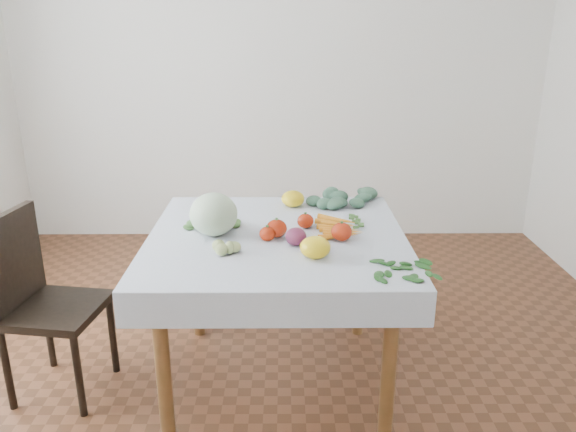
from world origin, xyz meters
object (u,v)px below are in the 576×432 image
(table, at_px, (277,256))
(chair, at_px, (37,293))
(cabbage, at_px, (214,214))
(heirloom_back, at_px, (293,199))
(carrot_bunch, at_px, (339,227))

(table, height_order, chair, chair)
(chair, height_order, cabbage, cabbage)
(table, xyz_separation_m, heirloom_back, (0.08, 0.40, 0.14))
(heirloom_back, bearing_deg, chair, -158.86)
(table, distance_m, chair, 1.09)
(heirloom_back, bearing_deg, table, -100.90)
(carrot_bunch, bearing_deg, chair, -175.78)
(heirloom_back, distance_m, carrot_bunch, 0.40)
(carrot_bunch, bearing_deg, heirloom_back, 120.27)
(cabbage, bearing_deg, table, -0.31)
(cabbage, bearing_deg, carrot_bunch, 5.43)
(chair, bearing_deg, carrot_bunch, 4.22)
(carrot_bunch, bearing_deg, cabbage, -174.57)
(table, relative_size, cabbage, 4.78)
(chair, xyz_separation_m, carrot_bunch, (1.35, 0.10, 0.27))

